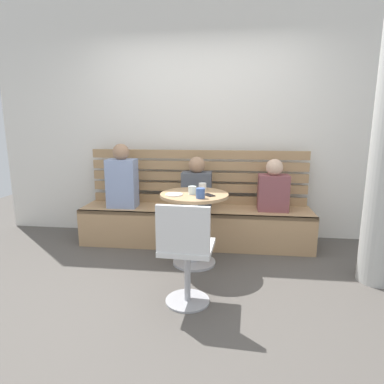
{
  "coord_description": "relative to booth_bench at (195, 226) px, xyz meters",
  "views": [
    {
      "loc": [
        0.41,
        -2.53,
        1.43
      ],
      "look_at": [
        0.03,
        0.66,
        0.75
      ],
      "focal_mm": 30.77,
      "sensor_mm": 36.0,
      "label": 1
    }
  ],
  "objects": [
    {
      "name": "ground",
      "position": [
        0.0,
        -1.2,
        -0.22
      ],
      "size": [
        8.0,
        8.0,
        0.0
      ],
      "primitive_type": "plane",
      "color": "#514C47"
    },
    {
      "name": "back_wall",
      "position": [
        0.0,
        0.44,
        1.23
      ],
      "size": [
        5.2,
        0.1,
        2.9
      ],
      "primitive_type": "cube",
      "color": "silver",
      "rests_on": "ground"
    },
    {
      "name": "booth_bench",
      "position": [
        0.0,
        0.0,
        0.0
      ],
      "size": [
        2.7,
        0.52,
        0.44
      ],
      "color": "tan",
      "rests_on": "ground"
    },
    {
      "name": "booth_backrest",
      "position": [
        0.0,
        0.24,
        0.56
      ],
      "size": [
        2.65,
        0.04,
        0.66
      ],
      "color": "#A68157",
      "rests_on": "booth_bench"
    },
    {
      "name": "cafe_table",
      "position": [
        0.05,
        -0.56,
        0.3
      ],
      "size": [
        0.68,
        0.68,
        0.74
      ],
      "color": "#ADADB2",
      "rests_on": "ground"
    },
    {
      "name": "white_chair",
      "position": [
        0.08,
        -1.38,
        0.24
      ],
      "size": [
        0.42,
        0.42,
        0.85
      ],
      "color": "#ADADB2",
      "rests_on": "ground"
    },
    {
      "name": "person_adult",
      "position": [
        -0.87,
        -0.04,
        0.56
      ],
      "size": [
        0.34,
        0.22,
        0.75
      ],
      "color": "#8C9EC6",
      "rests_on": "booth_bench"
    },
    {
      "name": "person_child_left",
      "position": [
        0.89,
        0.02,
        0.48
      ],
      "size": [
        0.34,
        0.22,
        0.59
      ],
      "color": "brown",
      "rests_on": "booth_bench"
    },
    {
      "name": "person_child_middle",
      "position": [
        0.02,
        0.01,
        0.49
      ],
      "size": [
        0.34,
        0.22,
        0.61
      ],
      "color": "#4C515B",
      "rests_on": "booth_bench"
    },
    {
      "name": "cup_glass_short",
      "position": [
        0.04,
        -0.59,
        0.56
      ],
      "size": [
        0.08,
        0.08,
        0.08
      ],
      "primitive_type": "cylinder",
      "color": "silver",
      "rests_on": "cafe_table"
    },
    {
      "name": "cup_mug_blue",
      "position": [
        0.13,
        -0.76,
        0.57
      ],
      "size": [
        0.08,
        0.08,
        0.09
      ],
      "primitive_type": "cylinder",
      "color": "#3D5B9E",
      "rests_on": "cafe_table"
    },
    {
      "name": "cup_ceramic_white",
      "position": [
        0.12,
        -0.36,
        0.55
      ],
      "size": [
        0.08,
        0.08,
        0.07
      ],
      "primitive_type": "cylinder",
      "color": "white",
      "rests_on": "cafe_table"
    },
    {
      "name": "plate_small",
      "position": [
        -0.14,
        -0.66,
        0.52
      ],
      "size": [
        0.17,
        0.17,
        0.01
      ],
      "primitive_type": "cylinder",
      "color": "white",
      "rests_on": "cafe_table"
    },
    {
      "name": "phone_on_table",
      "position": [
        0.2,
        -0.63,
        0.52
      ],
      "size": [
        0.14,
        0.15,
        0.01
      ],
      "primitive_type": "cube",
      "rotation": [
        0.0,
        0.0,
        0.66
      ],
      "color": "black",
      "rests_on": "cafe_table"
    }
  ]
}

